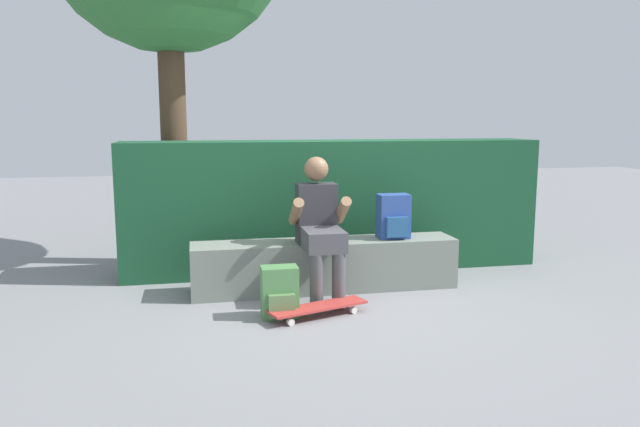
% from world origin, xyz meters
% --- Properties ---
extents(ground_plane, '(24.00, 24.00, 0.00)m').
position_xyz_m(ground_plane, '(0.00, 0.00, 0.00)').
color(ground_plane, gray).
extents(bench_main, '(2.36, 0.42, 0.45)m').
position_xyz_m(bench_main, '(0.00, 0.30, 0.22)').
color(bench_main, gray).
rests_on(bench_main, ground).
extents(person_skater, '(0.49, 0.62, 1.20)m').
position_xyz_m(person_skater, '(-0.09, 0.10, 0.65)').
color(person_skater, '#333338').
rests_on(person_skater, ground).
extents(skateboard_near_person, '(0.82, 0.45, 0.09)m').
position_xyz_m(skateboard_near_person, '(-0.21, -0.43, 0.07)').
color(skateboard_near_person, '#BC3833').
rests_on(skateboard_near_person, ground).
extents(backpack_on_bench, '(0.28, 0.23, 0.40)m').
position_xyz_m(backpack_on_bench, '(0.63, 0.29, 0.64)').
color(backpack_on_bench, '#2D4C99').
rests_on(backpack_on_bench, bench_main).
extents(backpack_on_ground, '(0.28, 0.23, 0.40)m').
position_xyz_m(backpack_on_ground, '(-0.50, -0.38, 0.19)').
color(backpack_on_ground, '#51894C').
rests_on(backpack_on_ground, ground).
extents(hedge_row, '(4.17, 0.61, 1.30)m').
position_xyz_m(hedge_row, '(0.25, 1.08, 0.65)').
color(hedge_row, '#194B2D').
rests_on(hedge_row, ground).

